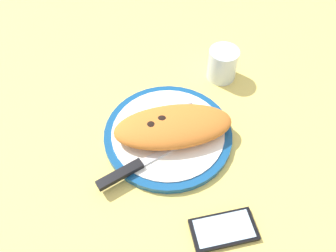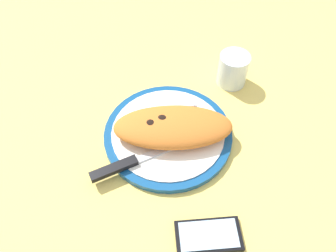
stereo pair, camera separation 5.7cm
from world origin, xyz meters
The scene contains 7 objects.
ground_plane centered at (0.00, 0.00, -1.50)cm, with size 150.00×150.00×3.00cm, color #EACC60.
plate centered at (0.00, 0.00, 0.89)cm, with size 28.22×28.22×1.83cm.
calzone centered at (-0.91, 0.73, 4.16)cm, with size 27.28×16.70×4.68cm.
fork centered at (1.16, -6.76, 2.03)cm, with size 15.70×2.95×0.40cm.
knife centered at (9.70, 6.15, 2.33)cm, with size 23.48×6.73×1.20cm.
smartphone centered at (-1.78, 23.68, 0.56)cm, with size 12.81×8.06×1.16cm.
water_glass centered at (-19.52, -12.96, 3.55)cm, with size 7.29×7.29×8.20cm.
Camera 1 is at (15.89, 41.11, 61.52)cm, focal length 36.26 mm.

